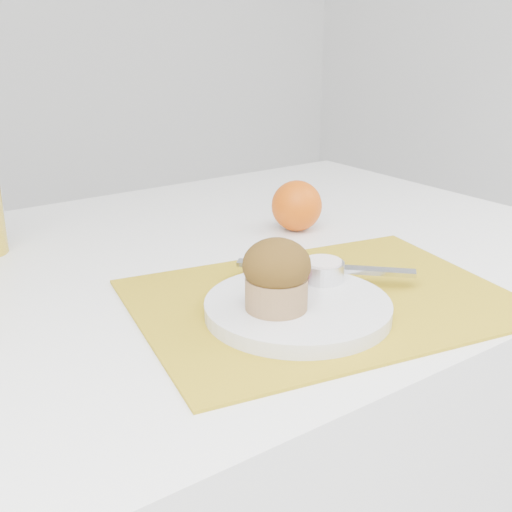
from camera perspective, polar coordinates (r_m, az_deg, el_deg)
table at (r=1.09m, az=-4.81°, el=-19.12°), size 1.20×0.80×0.75m
placemat at (r=0.77m, az=5.92°, el=-3.85°), size 0.49×0.40×0.00m
plate at (r=0.72m, az=3.73°, el=-4.62°), size 0.24×0.24×0.02m
ramekin at (r=0.77m, az=5.92°, el=-1.33°), size 0.05×0.05×0.02m
cream at (r=0.77m, az=5.95°, el=-0.57°), size 0.06×0.06×0.01m
raspberry_near at (r=0.75m, az=3.55°, el=-1.91°), size 0.02×0.02×0.02m
raspberry_far at (r=0.78m, az=4.16°, el=-1.26°), size 0.02×0.02×0.02m
butter_knife at (r=0.80m, az=6.14°, el=-1.06°), size 0.17×0.17×0.01m
orange at (r=1.01m, az=3.64°, el=4.48°), size 0.08×0.08×0.08m
muffin at (r=0.68m, az=1.84°, el=-1.68°), size 0.08×0.08×0.08m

